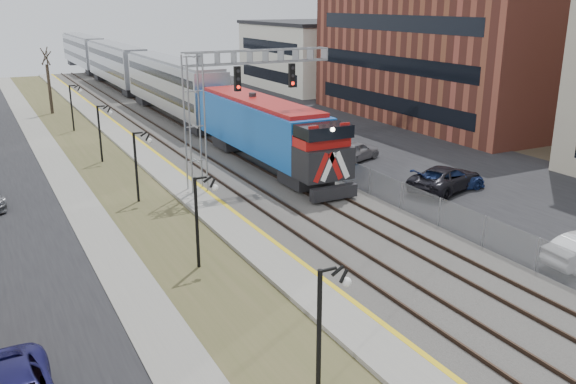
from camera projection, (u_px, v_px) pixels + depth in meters
sidewalk at (64, 178)px, 38.85m from camera, size 2.00×120.00×0.08m
grass_median at (112, 172)px, 40.17m from camera, size 4.00×120.00×0.06m
platform at (156, 165)px, 41.47m from camera, size 2.00×120.00×0.24m
ballast_bed at (225, 157)px, 43.69m from camera, size 8.00×120.00×0.20m
parking_lot at (363, 141)px, 49.01m from camera, size 16.00×120.00×0.04m
platform_edge at (169, 162)px, 41.82m from camera, size 0.24×120.00×0.01m
track_near at (198, 158)px, 42.75m from camera, size 1.58×120.00×0.15m
track_far at (244, 153)px, 44.30m from camera, size 1.58×120.00×0.15m
train at (133, 73)px, 70.56m from camera, size 3.00×85.85×5.33m
signal_gantry at (222, 97)px, 34.89m from camera, size 9.00×1.07×8.15m
lampposts at (195, 222)px, 25.45m from camera, size 0.14×62.14×4.00m
fence at (277, 142)px, 45.33m from camera, size 0.04×120.00×1.60m
buildings_east at (534, 58)px, 50.08m from camera, size 16.00×76.00×15.00m
car_lot_c at (445, 179)px, 36.11m from camera, size 5.80×3.97×1.47m
car_lot_d at (449, 179)px, 36.28m from camera, size 4.71×2.11×1.34m
car_lot_e at (355, 151)px, 42.87m from camera, size 4.48×3.07×1.42m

